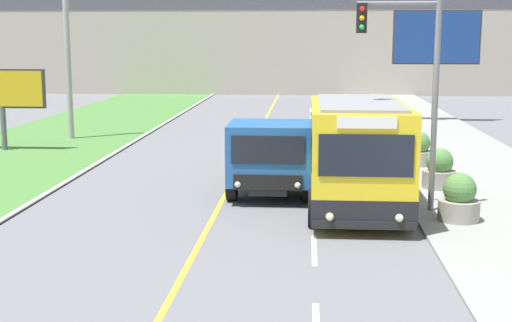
# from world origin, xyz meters

# --- Properties ---
(city_bus) EXTENTS (2.73, 5.69, 3.15)m
(city_bus) POSITION_xyz_m (3.96, 16.08, 1.59)
(city_bus) COLOR yellow
(city_bus) RESTS_ON ground_plane
(dump_truck) EXTENTS (2.57, 6.19, 2.34)m
(dump_truck) POSITION_xyz_m (1.43, 18.39, 1.20)
(dump_truck) COLOR black
(dump_truck) RESTS_ON ground_plane
(car_distant) EXTENTS (1.80, 4.30, 1.45)m
(car_distant) POSITION_xyz_m (3.73, 33.50, 0.69)
(car_distant) COLOR silver
(car_distant) RESTS_ON ground_plane
(utility_pole_far) EXTENTS (1.80, 0.28, 9.60)m
(utility_pole_far) POSITION_xyz_m (-8.92, 29.97, 4.85)
(utility_pole_far) COLOR #9E9E99
(utility_pole_far) RESTS_ON ground_plane
(traffic_light_mast) EXTENTS (2.28, 0.32, 6.19)m
(traffic_light_mast) POSITION_xyz_m (5.42, 16.22, 3.93)
(traffic_light_mast) COLOR slate
(traffic_light_mast) RESTS_ON ground_plane
(billboard_large) EXTENTS (4.97, 0.24, 6.42)m
(billboard_large) POSITION_xyz_m (9.87, 38.45, 4.70)
(billboard_large) COLOR #59595B
(billboard_large) RESTS_ON ground_plane
(billboard_small) EXTENTS (3.85, 0.24, 3.54)m
(billboard_small) POSITION_xyz_m (-10.65, 26.24, 2.57)
(billboard_small) COLOR #59595B
(billboard_small) RESTS_ON ground_plane
(planter_round_near) EXTENTS (1.09, 1.09, 1.28)m
(planter_round_near) POSITION_xyz_m (6.58, 15.10, 0.64)
(planter_round_near) COLOR gray
(planter_round_near) RESTS_ON sidewalk_right
(planter_round_second) EXTENTS (1.08, 1.08, 1.29)m
(planter_round_second) POSITION_xyz_m (6.81, 19.28, 0.65)
(planter_round_second) COLOR gray
(planter_round_second) RESTS_ON sidewalk_right
(planter_round_third) EXTENTS (1.13, 1.13, 1.30)m
(planter_round_third) POSITION_xyz_m (6.75, 23.46, 0.65)
(planter_round_third) COLOR gray
(planter_round_third) RESTS_ON sidewalk_right
(planter_round_far) EXTENTS (1.11, 1.11, 1.30)m
(planter_round_far) POSITION_xyz_m (6.76, 27.65, 0.65)
(planter_round_far) COLOR gray
(planter_round_far) RESTS_ON sidewalk_right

